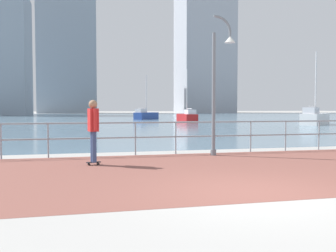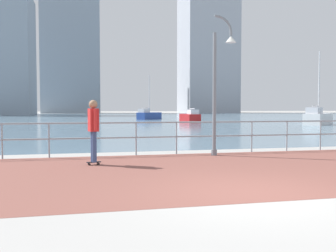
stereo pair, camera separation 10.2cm
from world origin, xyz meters
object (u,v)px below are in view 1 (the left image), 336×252
Objects in this scene: lamppost at (219,78)px; sailboat_teal at (187,117)px; skateboarder at (93,126)px; sailboat_red at (315,118)px; sailboat_navy at (146,115)px.

sailboat_teal is at bearing 75.90° from lamppost.
sailboat_red is (21.04, 20.29, -0.45)m from skateboarder.
sailboat_navy is at bearing 104.34° from sailboat_teal.
sailboat_red is (16.86, 19.06, -1.93)m from lamppost.
sailboat_teal is at bearing 68.93° from skateboarder.
sailboat_navy is at bearing 78.10° from skateboarder.
sailboat_red reaches higher than lamppost.
skateboarder is 40.52m from sailboat_navy.
sailboat_red is 13.10m from sailboat_teal.
lamppost is 0.78× the size of sailboat_navy.
skateboarder is (-4.18, -1.23, -1.48)m from lamppost.
lamppost is at bearing 16.44° from skateboarder.
skateboarder is at bearing -136.03° from sailboat_red.
sailboat_navy is 1.03× the size of sailboat_teal.
sailboat_red reaches higher than sailboat_navy.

